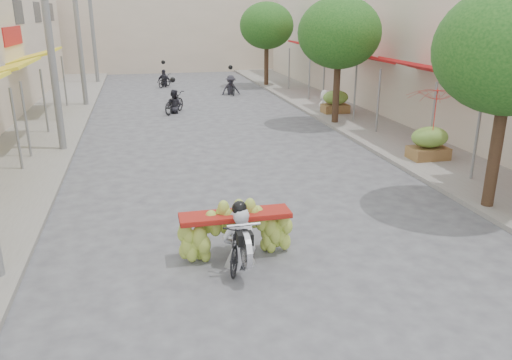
% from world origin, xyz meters
% --- Properties ---
extents(ground, '(120.00, 120.00, 0.00)m').
position_xyz_m(ground, '(0.00, 0.00, 0.00)').
color(ground, '#55555A').
rests_on(ground, ground).
extents(sidewalk_left, '(4.00, 60.00, 0.12)m').
position_xyz_m(sidewalk_left, '(-7.00, 15.00, 0.06)').
color(sidewalk_left, gray).
rests_on(sidewalk_left, ground).
extents(sidewalk_right, '(4.00, 60.00, 0.12)m').
position_xyz_m(sidewalk_right, '(7.00, 15.00, 0.06)').
color(sidewalk_right, gray).
rests_on(sidewalk_right, ground).
extents(shophouse_row_right, '(9.77, 40.00, 6.00)m').
position_xyz_m(shophouse_row_right, '(11.99, 14.00, 3.00)').
color(shophouse_row_right, beige).
rests_on(shophouse_row_right, ground).
extents(far_building, '(20.00, 6.00, 7.00)m').
position_xyz_m(far_building, '(0.00, 38.00, 3.50)').
color(far_building, beige).
rests_on(far_building, ground).
extents(utility_pole_mid, '(0.60, 0.24, 8.00)m').
position_xyz_m(utility_pole_mid, '(-5.40, 12.00, 4.03)').
color(utility_pole_mid, slate).
rests_on(utility_pole_mid, ground).
extents(utility_pole_far, '(0.60, 0.24, 8.00)m').
position_xyz_m(utility_pole_far, '(-5.40, 21.00, 4.03)').
color(utility_pole_far, slate).
rests_on(utility_pole_far, ground).
extents(utility_pole_back, '(0.60, 0.24, 8.00)m').
position_xyz_m(utility_pole_back, '(-5.40, 30.00, 4.03)').
color(utility_pole_back, slate).
rests_on(utility_pole_back, ground).
extents(street_tree_near, '(3.40, 3.40, 5.25)m').
position_xyz_m(street_tree_near, '(5.40, 4.00, 3.78)').
color(street_tree_near, '#3A2719').
rests_on(street_tree_near, ground).
extents(street_tree_mid, '(3.40, 3.40, 5.25)m').
position_xyz_m(street_tree_mid, '(5.40, 14.00, 3.78)').
color(street_tree_mid, '#3A2719').
rests_on(street_tree_mid, ground).
extents(street_tree_far, '(3.40, 3.40, 5.25)m').
position_xyz_m(street_tree_far, '(5.40, 26.00, 3.78)').
color(street_tree_far, '#3A2719').
rests_on(street_tree_far, ground).
extents(produce_crate_mid, '(1.20, 0.88, 1.16)m').
position_xyz_m(produce_crate_mid, '(6.20, 8.00, 0.71)').
color(produce_crate_mid, brown).
rests_on(produce_crate_mid, ground).
extents(produce_crate_far, '(1.20, 0.88, 1.16)m').
position_xyz_m(produce_crate_far, '(6.20, 16.00, 0.71)').
color(produce_crate_far, brown).
rests_on(produce_crate_far, ground).
extents(banana_motorbike, '(2.20, 1.83, 2.26)m').
position_xyz_m(banana_motorbike, '(-1.06, 2.73, 0.75)').
color(banana_motorbike, black).
rests_on(banana_motorbike, ground).
extents(market_umbrella, '(2.42, 2.42, 1.69)m').
position_xyz_m(market_umbrella, '(6.13, 7.74, 2.45)').
color(market_umbrella, red).
rests_on(market_umbrella, ground).
extents(pedestrian, '(1.07, 1.00, 1.88)m').
position_xyz_m(pedestrian, '(6.07, 16.94, 1.06)').
color(pedestrian, white).
rests_on(pedestrian, ground).
extents(bg_motorbike_a, '(1.45, 1.88, 1.95)m').
position_xyz_m(bg_motorbike_a, '(-1.13, 18.22, 0.73)').
color(bg_motorbike_a, black).
rests_on(bg_motorbike_a, ground).
extents(bg_motorbike_b, '(1.10, 1.66, 1.95)m').
position_xyz_m(bg_motorbike_b, '(2.53, 23.12, 0.86)').
color(bg_motorbike_b, black).
rests_on(bg_motorbike_b, ground).
extents(bg_motorbike_c, '(1.20, 1.56, 1.95)m').
position_xyz_m(bg_motorbike_c, '(-1.09, 27.16, 0.82)').
color(bg_motorbike_c, black).
rests_on(bg_motorbike_c, ground).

